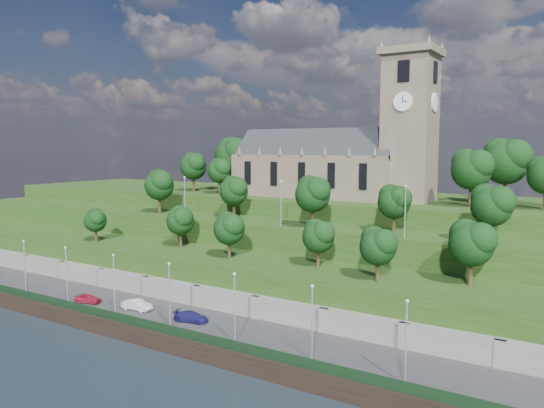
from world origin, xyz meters
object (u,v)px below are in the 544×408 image
Objects in this scene: car_left at (88,298)px; car_right at (191,317)px; car_middle at (137,305)px; church at (340,158)px.

car_left is 18.26m from car_right.
car_right is (18.19, 1.59, -0.01)m from car_left.
car_middle is 1.00× the size of car_right.
car_left is 8.65m from car_middle.
car_left is at bearing -115.75° from church.
church is at bearing -39.84° from car_left.
car_middle is (-11.69, -40.57, -19.76)m from church.
church is 8.39× the size of car_middle.
car_middle is at bearing 79.34° from car_right.
car_middle is (8.54, 1.38, 0.08)m from car_left.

